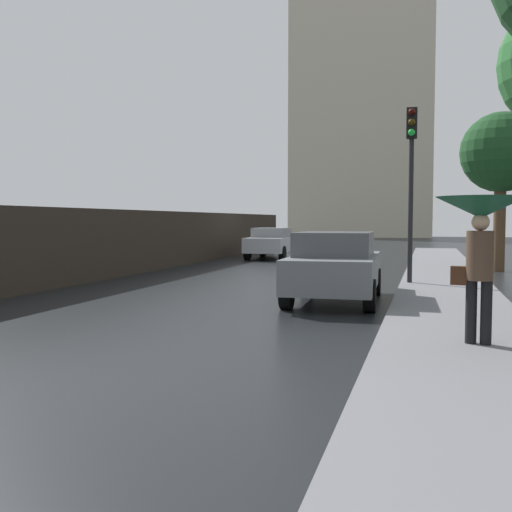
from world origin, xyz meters
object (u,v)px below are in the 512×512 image
car_silver_mid_road (272,243)px  traffic_light (411,162)px  pedestrian_with_umbrella_near (480,223)px  car_grey_near_kerb (335,265)px  street_tree_mid (501,154)px

car_silver_mid_road → traffic_light: size_ratio=0.93×
pedestrian_with_umbrella_near → traffic_light: traffic_light is taller
car_grey_near_kerb → pedestrian_with_umbrella_near: size_ratio=2.10×
car_grey_near_kerb → street_tree_mid: bearing=62.9°
car_grey_near_kerb → street_tree_mid: 10.31m
car_silver_mid_road → street_tree_mid: 10.54m
pedestrian_with_umbrella_near → traffic_light: 7.71m
pedestrian_with_umbrella_near → street_tree_mid: street_tree_mid is taller
car_silver_mid_road → street_tree_mid: (8.97, -4.53, 3.18)m
car_silver_mid_road → street_tree_mid: bearing=152.1°
car_grey_near_kerb → car_silver_mid_road: 14.30m
car_grey_near_kerb → traffic_light: bearing=63.0°
street_tree_mid → car_grey_near_kerb: bearing=-114.8°
car_grey_near_kerb → pedestrian_with_umbrella_near: bearing=-62.9°
car_silver_mid_road → pedestrian_with_umbrella_near: 19.31m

